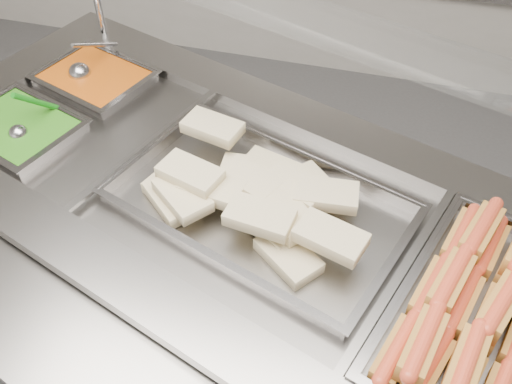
% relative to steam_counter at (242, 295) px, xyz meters
% --- Properties ---
extents(steam_counter, '(2.27, 1.55, 1.00)m').
position_rel_steam_counter_xyz_m(steam_counter, '(0.00, 0.00, 0.00)').
color(steam_counter, slate).
rests_on(steam_counter, ground).
extents(tray_rail, '(1.97, 1.02, 0.06)m').
position_rel_steam_counter_xyz_m(tray_rail, '(-0.19, -0.53, 0.44)').
color(tray_rail, gray).
rests_on(tray_rail, steam_counter).
extents(sneeze_guard, '(1.83, 0.91, 0.49)m').
position_rel_steam_counter_xyz_m(sneeze_guard, '(0.08, 0.23, 0.90)').
color(sneeze_guard, silver).
rests_on(sneeze_guard, steam_counter).
extents(pan_hotdogs, '(0.56, 0.70, 0.11)m').
position_rel_steam_counter_xyz_m(pan_hotdogs, '(0.65, -0.23, 0.45)').
color(pan_hotdogs, gray).
rests_on(pan_hotdogs, steam_counter).
extents(pan_wraps, '(0.86, 0.67, 0.08)m').
position_rel_steam_counter_xyz_m(pan_wraps, '(0.06, -0.02, 0.47)').
color(pan_wraps, gray).
rests_on(pan_wraps, steam_counter).
extents(pan_beans, '(0.40, 0.36, 0.11)m').
position_rel_steam_counter_xyz_m(pan_beans, '(-0.62, 0.39, 0.45)').
color(pan_beans, gray).
rests_on(pan_beans, steam_counter).
extents(pan_peas, '(0.40, 0.36, 0.11)m').
position_rel_steam_counter_xyz_m(pan_peas, '(-0.73, 0.08, 0.45)').
color(pan_peas, gray).
rests_on(pan_peas, steam_counter).
extents(hotdogs_in_buns, '(0.43, 0.62, 0.13)m').
position_rel_steam_counter_xyz_m(hotdogs_in_buns, '(0.62, -0.21, 0.51)').
color(hotdogs_in_buns, '#8C5A1D').
rests_on(hotdogs_in_buns, pan_hotdogs).
extents(tortilla_wraps, '(0.63, 0.50, 0.11)m').
position_rel_steam_counter_xyz_m(tortilla_wraps, '(0.05, -0.02, 0.52)').
color(tortilla_wraps, beige).
rests_on(tortilla_wraps, pan_wraps).
extents(ladle, '(0.10, 0.21, 0.15)m').
position_rel_steam_counter_xyz_m(ladle, '(-0.67, 0.39, 0.51)').
color(ladle, '#A6A6AB').
rests_on(ladle, pan_beans).
extents(serving_spoon, '(0.09, 0.18, 0.17)m').
position_rel_steam_counter_xyz_m(serving_spoon, '(-0.70, 0.07, 0.51)').
color(serving_spoon, '#A6A6AB').
rests_on(serving_spoon, pan_peas).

